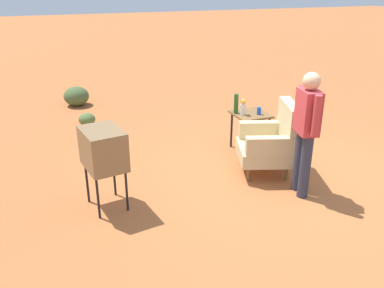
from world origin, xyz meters
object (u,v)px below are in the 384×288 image
tv_on_stand (103,149)px  flower_vase (243,106)px  side_table (250,119)px  soda_can_blue (259,111)px  armchair (273,141)px  bottle_wine_green (236,104)px  person_standing (306,127)px

tv_on_stand → flower_vase: size_ratio=3.89×
side_table → soda_can_blue: soda_can_blue is taller
side_table → flower_vase: size_ratio=2.43×
armchair → flower_vase: 0.89m
armchair → tv_on_stand: 2.45m
side_table → bottle_wine_green: 0.35m
armchair → side_table: armchair is taller
person_standing → armchair: bearing=-176.9°
bottle_wine_green → flower_vase: 0.13m
bottle_wine_green → soda_can_blue: bearing=59.4°
soda_can_blue → flower_vase: 0.28m
flower_vase → tv_on_stand: bearing=-67.8°
tv_on_stand → bottle_wine_green: 2.54m
flower_vase → soda_can_blue: bearing=72.0°
side_table → soda_can_blue: bearing=46.3°
armchair → bottle_wine_green: size_ratio=3.31×
armchair → flower_vase: armchair is taller
side_table → tv_on_stand: bearing=-68.8°
tv_on_stand → person_standing: person_standing is taller
side_table → tv_on_stand: size_ratio=0.62×
tv_on_stand → soda_can_blue: 2.77m
flower_vase → side_table: bearing=93.8°
side_table → soda_can_blue: size_ratio=5.27×
soda_can_blue → flower_vase: bearing=-108.0°
armchair → bottle_wine_green: bearing=-172.2°
side_table → person_standing: person_standing is taller
armchair → flower_vase: size_ratio=4.00×
armchair → bottle_wine_green: (-0.95, -0.13, 0.31)m
bottle_wine_green → side_table: bearing=66.5°
side_table → tv_on_stand: (0.98, -2.52, 0.24)m
armchair → soda_can_blue: size_ratio=8.69×
side_table → tv_on_stand: tv_on_stand is taller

